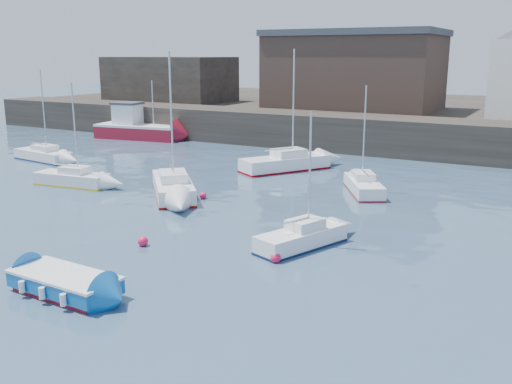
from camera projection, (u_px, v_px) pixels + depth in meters
The scene contains 16 objects.
water at pixel (76, 314), 18.36m from camera, with size 220.00×220.00×0.00m, color #2D4760.
quay_wall at pixel (388, 135), 47.77m from camera, with size 90.00×5.00×3.00m, color #28231E.
land_strip at pixel (435, 116), 63.11m from camera, with size 90.00×32.00×2.80m, color #28231E.
warehouse at pixel (354, 70), 56.19m from camera, with size 16.40×10.40×7.60m.
bldg_west at pixel (170, 79), 65.98m from camera, with size 14.00×8.00×5.00m.
blue_dinghy at pixel (65, 283), 19.77m from camera, with size 4.16×2.21×0.78m.
fishing_boat at pixel (137, 127), 56.20m from camera, with size 8.94×4.41×5.67m.
sailboat_a at pixel (73, 179), 36.16m from camera, with size 5.12×2.22×6.45m.
sailboat_b at pixel (173, 186), 33.60m from camera, with size 5.83×6.18×8.30m.
sailboat_c at pixel (302, 237), 24.58m from camera, with size 2.87×4.66×5.85m.
sailboat_e at pixel (44, 155), 44.62m from camera, with size 5.58×2.35×6.96m.
sailboat_f at pixel (364, 185), 34.29m from camera, with size 3.84×5.01×6.36m.
sailboat_h at pixel (285, 163), 40.89m from camera, with size 5.27×6.72×8.49m.
buoy_near at pixel (143, 246), 24.88m from camera, with size 0.46×0.46×0.46m, color #FB194C.
buoy_mid at pixel (276, 262), 22.91m from camera, with size 0.43×0.43×0.43m, color #FB194C.
buoy_far at pixel (203, 199), 32.99m from camera, with size 0.40×0.40×0.40m, color #FB194C.
Camera 1 is at (13.25, -12.00, 8.17)m, focal length 40.00 mm.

